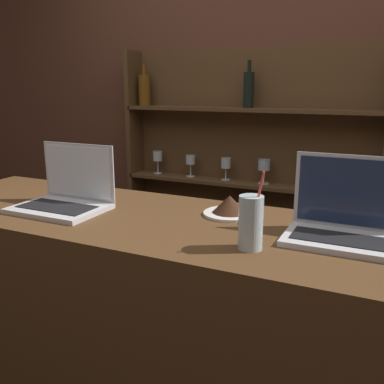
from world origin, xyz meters
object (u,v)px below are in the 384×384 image
laptop_far (344,221)px  water_glass (251,223)px  cake_plate (229,207)px  laptop_near (66,195)px

laptop_far → water_glass: size_ratio=1.44×
laptop_far → cake_plate: 0.41m
laptop_far → cake_plate: (-0.40, 0.09, -0.03)m
laptop_near → water_glass: (0.76, -0.10, 0.03)m
laptop_near → water_glass: laptop_near is taller
water_glass → cake_plate: bearing=120.7°
laptop_near → cake_plate: size_ratio=1.77×
water_glass → laptop_far: bearing=40.1°
laptop_far → laptop_near: bearing=-174.9°
water_glass → laptop_near: bearing=172.2°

